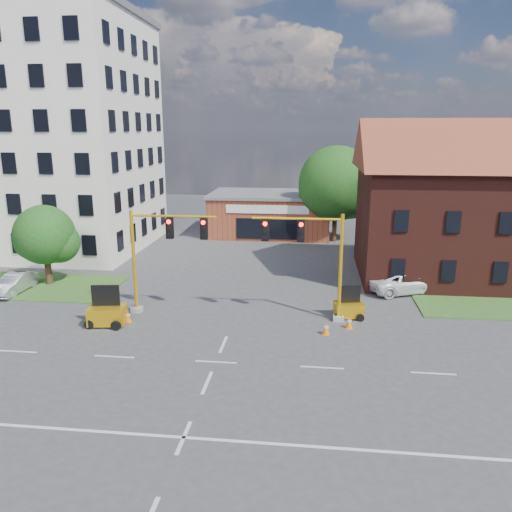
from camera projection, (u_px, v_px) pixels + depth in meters
name	position (u px, v px, depth m)	size (l,w,h in m)	color
ground	(216.00, 362.00, 23.62)	(120.00, 120.00, 0.00)	#3A3A3D
lane_markings	(202.00, 394.00, 20.73)	(60.00, 36.00, 0.01)	silver
office_block	(40.00, 133.00, 44.36)	(18.40, 15.40, 20.60)	silver
brick_shop	(271.00, 213.00, 51.94)	(12.40, 8.40, 4.30)	brown
townhouse_row	(505.00, 198.00, 35.55)	(21.00, 11.00, 11.50)	#441A14
tree_large	(340.00, 186.00, 47.57)	(7.51, 7.16, 9.23)	#372614
tree_nw_front	(48.00, 237.00, 34.47)	(4.33, 4.12, 5.68)	#372614
signal_mast_west	(161.00, 250.00, 28.90)	(5.30, 0.60, 6.20)	#989893
signal_mast_east	(311.00, 254.00, 27.94)	(5.30, 0.60, 6.20)	#989893
trailer_west	(107.00, 313.00, 27.92)	(2.14, 1.58, 2.24)	gold
trailer_east	(349.00, 308.00, 29.07)	(1.79, 1.36, 1.85)	gold
cone_a	(113.00, 310.00, 29.42)	(0.40, 0.40, 0.70)	orange
cone_b	(128.00, 316.00, 28.42)	(0.40, 0.40, 0.70)	orange
cone_c	(326.00, 329.00, 26.70)	(0.40, 0.40, 0.70)	orange
cone_d	(349.00, 322.00, 27.53)	(0.40, 0.40, 0.70)	orange
pickup_white	(405.00, 282.00, 33.56)	(2.40, 5.20, 1.44)	white
sedan_silver_front	(14.00, 283.00, 33.47)	(1.37, 3.92, 1.29)	#A6A7AD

